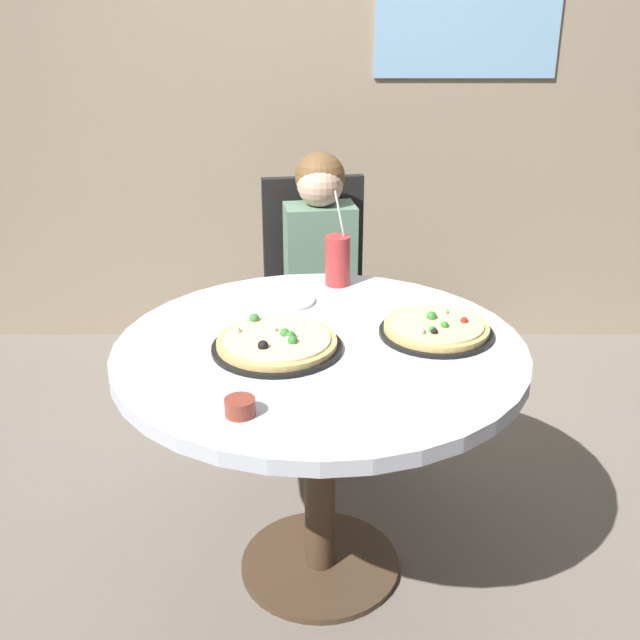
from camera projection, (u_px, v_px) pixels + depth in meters
ground_plane at (320, 566)px, 2.35m from camera, size 8.00×8.00×0.00m
wall_with_window at (322, 30)px, 3.39m from camera, size 5.20×0.14×2.90m
dining_table at (320, 381)px, 2.10m from camera, size 1.10×1.10×0.75m
chair_wooden at (317, 286)px, 3.07m from camera, size 0.46×0.46×0.95m
diner_child at (323, 315)px, 2.92m from camera, size 0.31×0.43×1.08m
pizza_veggie at (277, 343)px, 2.02m from camera, size 0.34×0.34×0.05m
pizza_cheese at (436, 329)px, 2.10m from camera, size 0.31×0.31×0.05m
soda_cup at (338, 260)px, 2.44m from camera, size 0.08×0.08×0.31m
sauce_bowl at (240, 407)px, 1.71m from camera, size 0.07×0.07×0.04m
plate_small at (285, 300)px, 2.33m from camera, size 0.18×0.18×0.01m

